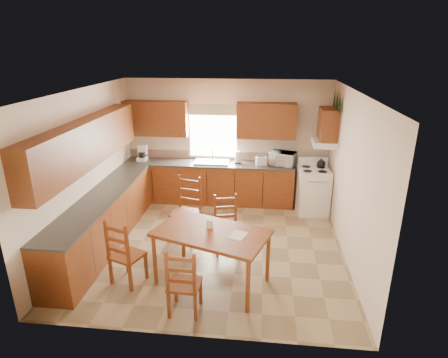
# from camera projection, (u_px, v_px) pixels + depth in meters

# --- Properties ---
(floor) EXTENTS (4.50, 4.50, 0.00)m
(floor) POSITION_uv_depth(u_px,v_px,m) (214.00, 244.00, 6.72)
(floor) COLOR #98845E
(floor) RESTS_ON ground
(ceiling) EXTENTS (4.50, 4.50, 0.00)m
(ceiling) POSITION_uv_depth(u_px,v_px,m) (212.00, 91.00, 5.80)
(ceiling) COLOR brown
(ceiling) RESTS_ON floor
(wall_left) EXTENTS (4.50, 4.50, 0.00)m
(wall_left) POSITION_uv_depth(u_px,v_px,m) (85.00, 169.00, 6.49)
(wall_left) COLOR beige
(wall_left) RESTS_ON floor
(wall_right) EXTENTS (4.50, 4.50, 0.00)m
(wall_right) POSITION_uv_depth(u_px,v_px,m) (351.00, 178.00, 6.03)
(wall_right) COLOR beige
(wall_right) RESTS_ON floor
(wall_back) EXTENTS (4.50, 4.50, 0.00)m
(wall_back) POSITION_uv_depth(u_px,v_px,m) (227.00, 141.00, 8.36)
(wall_back) COLOR beige
(wall_back) RESTS_ON floor
(wall_front) EXTENTS (4.50, 4.50, 0.00)m
(wall_front) POSITION_uv_depth(u_px,v_px,m) (186.00, 239.00, 4.15)
(wall_front) COLOR beige
(wall_front) RESTS_ON floor
(lower_cab_back) EXTENTS (3.75, 0.60, 0.88)m
(lower_cab_back) POSITION_uv_depth(u_px,v_px,m) (209.00, 183.00, 8.43)
(lower_cab_back) COLOR brown
(lower_cab_back) RESTS_ON floor
(lower_cab_left) EXTENTS (0.60, 3.60, 0.88)m
(lower_cab_left) POSITION_uv_depth(u_px,v_px,m) (104.00, 221.00, 6.62)
(lower_cab_left) COLOR brown
(lower_cab_left) RESTS_ON floor
(counter_back) EXTENTS (3.75, 0.63, 0.04)m
(counter_back) POSITION_uv_depth(u_px,v_px,m) (209.00, 164.00, 8.27)
(counter_back) COLOR #3D3934
(counter_back) RESTS_ON lower_cab_back
(counter_left) EXTENTS (0.63, 3.60, 0.04)m
(counter_left) POSITION_uv_depth(u_px,v_px,m) (101.00, 197.00, 6.47)
(counter_left) COLOR #3D3934
(counter_left) RESTS_ON lower_cab_left
(backsplash) EXTENTS (3.75, 0.01, 0.18)m
(backsplash) POSITION_uv_depth(u_px,v_px,m) (210.00, 155.00, 8.50)
(backsplash) COLOR #8E6C58
(backsplash) RESTS_ON counter_back
(upper_cab_back_left) EXTENTS (1.41, 0.33, 0.75)m
(upper_cab_back_left) POSITION_uv_depth(u_px,v_px,m) (156.00, 118.00, 8.19)
(upper_cab_back_left) COLOR brown
(upper_cab_back_left) RESTS_ON wall_back
(upper_cab_back_right) EXTENTS (1.25, 0.33, 0.75)m
(upper_cab_back_right) POSITION_uv_depth(u_px,v_px,m) (266.00, 121.00, 7.95)
(upper_cab_back_right) COLOR brown
(upper_cab_back_right) RESTS_ON wall_back
(upper_cab_left) EXTENTS (0.33, 3.60, 0.75)m
(upper_cab_left) POSITION_uv_depth(u_px,v_px,m) (86.00, 143.00, 6.16)
(upper_cab_left) COLOR brown
(upper_cab_left) RESTS_ON wall_left
(upper_cab_stove) EXTENTS (0.33, 0.62, 0.62)m
(upper_cab_stove) POSITION_uv_depth(u_px,v_px,m) (328.00, 124.00, 7.40)
(upper_cab_stove) COLOR brown
(upper_cab_stove) RESTS_ON wall_right
(range_hood) EXTENTS (0.44, 0.62, 0.12)m
(range_hood) POSITION_uv_depth(u_px,v_px,m) (324.00, 143.00, 7.53)
(range_hood) COLOR white
(range_hood) RESTS_ON wall_right
(window_frame) EXTENTS (1.13, 0.02, 1.18)m
(window_frame) POSITION_uv_depth(u_px,v_px,m) (213.00, 132.00, 8.29)
(window_frame) COLOR white
(window_frame) RESTS_ON wall_back
(window_pane) EXTENTS (1.05, 0.01, 1.10)m
(window_pane) POSITION_uv_depth(u_px,v_px,m) (213.00, 132.00, 8.29)
(window_pane) COLOR white
(window_pane) RESTS_ON wall_back
(window_valance) EXTENTS (1.19, 0.01, 0.24)m
(window_valance) POSITION_uv_depth(u_px,v_px,m) (213.00, 110.00, 8.10)
(window_valance) COLOR #57723E
(window_valance) RESTS_ON wall_back
(sink_basin) EXTENTS (0.75, 0.45, 0.04)m
(sink_basin) POSITION_uv_depth(u_px,v_px,m) (212.00, 162.00, 8.25)
(sink_basin) COLOR silver
(sink_basin) RESTS_ON counter_back
(pine_decal_a) EXTENTS (0.22, 0.22, 0.36)m
(pine_decal_a) POSITION_uv_depth(u_px,v_px,m) (340.00, 102.00, 6.92)
(pine_decal_a) COLOR black
(pine_decal_a) RESTS_ON wall_right
(pine_decal_b) EXTENTS (0.22, 0.22, 0.36)m
(pine_decal_b) POSITION_uv_depth(u_px,v_px,m) (338.00, 97.00, 7.21)
(pine_decal_b) COLOR black
(pine_decal_b) RESTS_ON wall_right
(pine_decal_c) EXTENTS (0.22, 0.22, 0.36)m
(pine_decal_c) POSITION_uv_depth(u_px,v_px,m) (335.00, 97.00, 7.52)
(pine_decal_c) COLOR black
(pine_decal_c) RESTS_ON wall_right
(stove) EXTENTS (0.69, 0.71, 0.94)m
(stove) POSITION_uv_depth(u_px,v_px,m) (312.00, 191.00, 7.87)
(stove) COLOR white
(stove) RESTS_ON floor
(coffeemaker) EXTENTS (0.22, 0.26, 0.34)m
(coffeemaker) POSITION_uv_depth(u_px,v_px,m) (142.00, 153.00, 8.37)
(coffeemaker) COLOR white
(coffeemaker) RESTS_ON counter_back
(paper_towel) EXTENTS (0.15, 0.15, 0.27)m
(paper_towel) POSITION_uv_depth(u_px,v_px,m) (238.00, 157.00, 8.19)
(paper_towel) COLOR white
(paper_towel) RESTS_ON counter_back
(toaster) EXTENTS (0.25, 0.19, 0.18)m
(toaster) POSITION_uv_depth(u_px,v_px,m) (261.00, 161.00, 8.08)
(toaster) COLOR white
(toaster) RESTS_ON counter_back
(microwave) EXTENTS (0.58, 0.49, 0.29)m
(microwave) POSITION_uv_depth(u_px,v_px,m) (283.00, 159.00, 8.05)
(microwave) COLOR white
(microwave) RESTS_ON counter_back
(dining_table) EXTENTS (1.81, 1.39, 0.86)m
(dining_table) POSITION_uv_depth(u_px,v_px,m) (212.00, 257.00, 5.52)
(dining_table) COLOR brown
(dining_table) RESTS_ON floor
(chair_near_left) EXTENTS (0.56, 0.55, 1.04)m
(chair_near_left) POSITION_uv_depth(u_px,v_px,m) (127.00, 251.00, 5.51)
(chair_near_left) COLOR brown
(chair_near_left) RESTS_ON floor
(chair_near_right) EXTENTS (0.43, 0.41, 0.98)m
(chair_near_right) POSITION_uv_depth(u_px,v_px,m) (184.00, 280.00, 4.88)
(chair_near_right) COLOR brown
(chair_near_right) RESTS_ON floor
(chair_far_left) EXTENTS (0.58, 0.56, 1.13)m
(chair_far_left) POSITION_uv_depth(u_px,v_px,m) (185.00, 209.00, 6.78)
(chair_far_left) COLOR brown
(chair_far_left) RESTS_ON floor
(chair_far_right) EXTENTS (0.49, 0.48, 0.98)m
(chair_far_right) POSITION_uv_depth(u_px,v_px,m) (227.00, 225.00, 6.35)
(chair_far_right) COLOR brown
(chair_far_right) RESTS_ON floor
(table_paper) EXTENTS (0.29, 0.33, 0.00)m
(table_paper) POSITION_uv_depth(u_px,v_px,m) (238.00, 235.00, 5.26)
(table_paper) COLOR white
(table_paper) RESTS_ON dining_table
(table_card) EXTENTS (0.10, 0.04, 0.13)m
(table_card) POSITION_uv_depth(u_px,v_px,m) (210.00, 224.00, 5.44)
(table_card) COLOR white
(table_card) RESTS_ON dining_table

